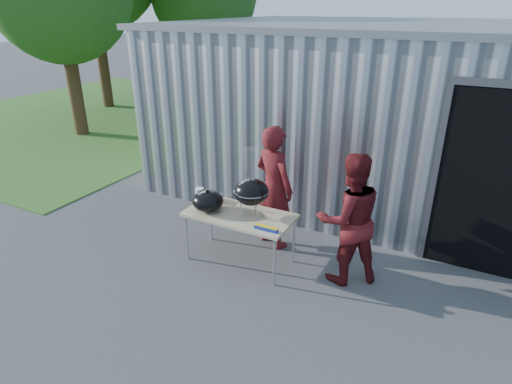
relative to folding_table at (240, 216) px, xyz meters
The scene contains 11 objects.
ground 0.84m from the folding_table, 58.08° to the right, with size 80.00×80.00×0.00m, color #3D3D40.
building 4.44m from the folding_table, 74.74° to the left, with size 8.20×6.20×3.10m.
grass_patch 10.44m from the folding_table, 147.31° to the left, with size 10.00×12.00×0.02m, color #2D591E.
folding_table is the anchor object (origin of this frame).
kettle_grill 0.48m from the folding_table, 17.01° to the left, with size 0.48×0.48×0.95m.
grill_lid 0.49m from the folding_table, 167.40° to the right, with size 0.44×0.44×0.32m.
paper_towels 0.65m from the folding_table, behind, with size 0.12×0.12×0.28m, color white.
white_tub 0.59m from the folding_table, 159.34° to the left, with size 0.20×0.15×0.10m, color white.
foil_box 0.60m from the folding_table, 25.01° to the right, with size 0.32×0.05×0.06m.
person_cook 0.73m from the folding_table, 73.16° to the left, with size 0.68×0.45×1.87m, color #551215.
person_bystander 1.49m from the folding_table, 10.99° to the left, with size 0.86×0.67×1.78m, color #551215.
Camera 1 is at (2.43, -4.19, 3.40)m, focal length 30.00 mm.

